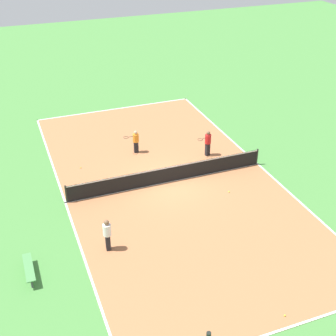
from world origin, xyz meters
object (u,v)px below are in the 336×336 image
object	(u,v)px
tennis_ball_right_alley	(285,315)
tennis_ball_near_net	(153,173)
player_coach_red	(208,142)
player_center_orange	(136,140)
bench	(29,268)
tennis_ball_left_sideline	(81,168)
tennis_ball_far_baseline	(229,192)
player_near_white	(107,233)
tennis_net	(168,174)

from	to	relation	value
tennis_ball_right_alley	tennis_ball_near_net	world-z (taller)	same
player_coach_red	player_center_orange	xyz separation A→B (m)	(3.88, -1.89, -0.10)
bench	player_coach_red	size ratio (longest dim) A/B	1.12
tennis_ball_left_sideline	tennis_ball_far_baseline	bearing A→B (deg)	141.96
player_near_white	tennis_ball_near_net	xyz separation A→B (m)	(-3.99, -5.43, -0.86)
player_near_white	tennis_ball_left_sideline	bearing A→B (deg)	3.17
player_coach_red	tennis_ball_right_alley	size ratio (longest dim) A/B	23.44
player_near_white	tennis_ball_far_baseline	xyz separation A→B (m)	(-7.08, -2.20, -0.86)
tennis_ball_left_sideline	tennis_net	bearing A→B (deg)	142.47
tennis_ball_left_sideline	bench	bearing A→B (deg)	64.70
bench	tennis_ball_left_sideline	distance (m)	8.76
tennis_net	tennis_ball_right_alley	world-z (taller)	tennis_net
bench	player_coach_red	world-z (taller)	player_coach_red
bench	tennis_ball_right_alley	world-z (taller)	bench
player_coach_red	tennis_ball_far_baseline	xyz separation A→B (m)	(0.67, 4.13, -0.88)
tennis_net	tennis_ball_near_net	bearing A→B (deg)	-67.40
tennis_ball_right_alley	tennis_ball_near_net	bearing A→B (deg)	-84.31
tennis_net	bench	xyz separation A→B (m)	(7.88, 4.73, -0.13)
tennis_ball_near_net	player_center_orange	bearing A→B (deg)	-87.53
tennis_ball_near_net	tennis_ball_far_baseline	world-z (taller)	same
tennis_net	tennis_ball_right_alley	xyz separation A→B (m)	(-0.68, 10.35, -0.47)
tennis_ball_right_alley	tennis_ball_far_baseline	world-z (taller)	same
player_center_orange	player_coach_red	bearing A→B (deg)	155.92
bench	player_near_white	size ratio (longest dim) A/B	1.13
player_coach_red	player_near_white	bearing A→B (deg)	23.88
tennis_ball_near_net	tennis_ball_left_sideline	world-z (taller)	same
player_center_orange	tennis_ball_near_net	xyz separation A→B (m)	(-0.12, 2.78, -0.77)
bench	player_near_white	world-z (taller)	player_near_white
player_near_white	tennis_ball_right_alley	world-z (taller)	player_near_white
player_near_white	bench	bearing A→B (deg)	102.69
player_coach_red	tennis_ball_right_alley	xyz separation A→B (m)	(2.62, 12.37, -0.88)
player_near_white	player_center_orange	xyz separation A→B (m)	(-3.87, -8.21, -0.08)
tennis_net	bench	distance (m)	9.19
tennis_ball_left_sideline	player_center_orange	bearing A→B (deg)	-168.53
player_near_white	player_center_orange	bearing A→B (deg)	-19.64
tennis_net	tennis_ball_left_sideline	bearing A→B (deg)	-37.53
tennis_net	player_near_white	size ratio (longest dim) A/B	7.04
bench	tennis_ball_far_baseline	bearing A→B (deg)	104.01
tennis_net	player_coach_red	bearing A→B (deg)	-148.53
player_near_white	tennis_ball_right_alley	bearing A→B (deg)	-134.07
tennis_ball_near_net	tennis_ball_far_baseline	size ratio (longest dim) A/B	1.00
tennis_ball_right_alley	tennis_ball_near_net	distance (m)	11.53
tennis_net	tennis_ball_far_baseline	bearing A→B (deg)	141.19
bench	player_near_white	xyz separation A→B (m)	(-3.42, -0.43, 0.52)
tennis_net	player_near_white	distance (m)	6.21
player_center_orange	tennis_ball_near_net	world-z (taller)	player_center_orange
tennis_net	player_center_orange	xyz separation A→B (m)	(0.59, -3.90, 0.31)
player_center_orange	tennis_ball_right_alley	xyz separation A→B (m)	(-1.26, 14.25, -0.77)
player_coach_red	player_center_orange	bearing A→B (deg)	-41.26
player_coach_red	tennis_ball_left_sideline	world-z (taller)	player_coach_red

